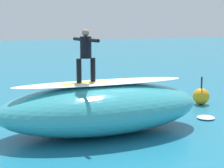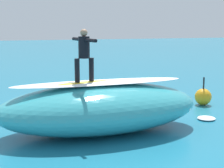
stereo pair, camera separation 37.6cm
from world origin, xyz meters
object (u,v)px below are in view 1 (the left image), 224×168
surfboard_paddling (131,105)px  buoy_marker (201,96)px  surfboard_riding (86,83)px  surfer_riding (86,51)px  surfer_paddling (131,100)px

surfboard_paddling → buoy_marker: buoy_marker is taller
surfboard_riding → surfboard_paddling: surfboard_riding is taller
surfer_riding → surfboard_paddling: 4.94m
surfer_paddling → buoy_marker: bearing=100.0°
surfboard_riding → surfboard_paddling: (-2.73, -3.18, -1.61)m
surfboard_riding → buoy_marker: size_ratio=1.78×
surfboard_riding → surfer_riding: surfer_riding is taller
buoy_marker → surfboard_riding: bearing=23.7°
surfboard_paddling → surfer_paddling: 0.23m
surfboard_riding → surfer_paddling: surfboard_riding is taller
surfer_paddling → buoy_marker: size_ratio=1.37×
surfboard_riding → surfer_paddling: bearing=-144.8°
surfboard_paddling → buoy_marker: 3.12m
surfboard_paddling → buoy_marker: (-3.03, 0.65, 0.32)m
surfer_riding → surfer_paddling: size_ratio=0.98×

